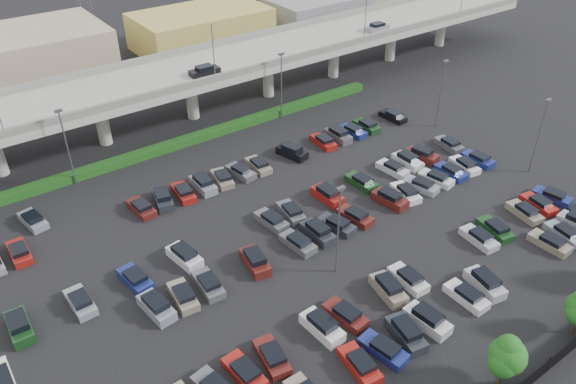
# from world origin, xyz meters

# --- Properties ---
(ground) EXTENTS (280.00, 280.00, 0.00)m
(ground) POSITION_xyz_m (0.00, 0.00, 0.00)
(ground) COLOR black
(overpass) EXTENTS (150.00, 13.00, 15.80)m
(overpass) POSITION_xyz_m (-0.22, 31.97, 6.97)
(overpass) COLOR gray
(overpass) RESTS_ON ground
(hedge) EXTENTS (66.00, 1.60, 1.10)m
(hedge) POSITION_xyz_m (0.00, 25.00, 0.55)
(hedge) COLOR #133D11
(hedge) RESTS_ON ground
(tree_row) EXTENTS (65.07, 3.66, 5.94)m
(tree_row) POSITION_xyz_m (0.70, -26.53, 3.52)
(tree_row) COLOR #332316
(tree_row) RESTS_ON ground
(parked_cars) EXTENTS (63.24, 41.69, 1.67)m
(parked_cars) POSITION_xyz_m (-0.07, -4.11, 0.61)
(parked_cars) COLOR #262931
(parked_cars) RESTS_ON ground
(light_poles) EXTENTS (66.90, 48.38, 10.30)m
(light_poles) POSITION_xyz_m (-4.13, 2.00, 6.24)
(light_poles) COLOR #535358
(light_poles) RESTS_ON ground
(distant_buildings) EXTENTS (138.00, 24.00, 9.00)m
(distant_buildings) POSITION_xyz_m (12.38, 61.81, 3.74)
(distant_buildings) COLOR gray
(distant_buildings) RESTS_ON ground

